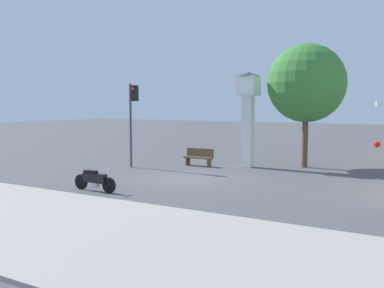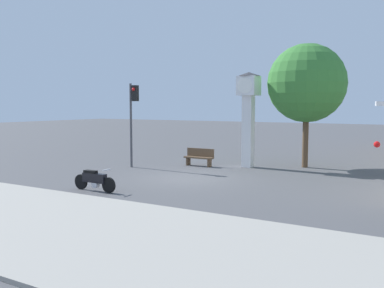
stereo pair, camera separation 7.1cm
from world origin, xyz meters
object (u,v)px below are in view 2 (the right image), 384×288
(street_tree, at_px, (307,83))
(bench, at_px, (199,157))
(motorcycle, at_px, (94,180))
(clock_tower, at_px, (248,105))
(traffic_light, at_px, (133,110))

(street_tree, bearing_deg, bench, -154.95)
(motorcycle, xyz_separation_m, clock_tower, (2.49, 8.66, 2.80))
(motorcycle, distance_m, traffic_light, 6.65)
(clock_tower, relative_size, traffic_light, 1.13)
(motorcycle, relative_size, clock_tower, 0.40)
(clock_tower, distance_m, traffic_light, 5.91)
(clock_tower, height_order, traffic_light, clock_tower)
(clock_tower, distance_m, bench, 3.72)
(motorcycle, height_order, bench, bench)
(motorcycle, height_order, clock_tower, clock_tower)
(clock_tower, height_order, bench, clock_tower)
(street_tree, xyz_separation_m, bench, (-4.94, -2.31, -3.81))
(bench, bearing_deg, traffic_light, -141.31)
(clock_tower, bearing_deg, street_tree, 28.36)
(traffic_light, distance_m, bench, 4.23)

